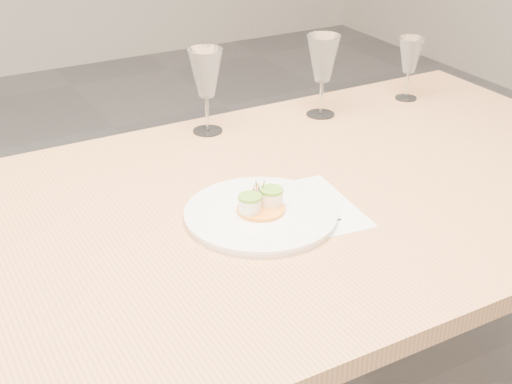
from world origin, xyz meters
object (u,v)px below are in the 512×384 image
recipe_sheet (305,208)px  wine_glass_3 (410,57)px  dinner_plate (261,212)px  wine_glass_1 (206,75)px  dining_table (153,261)px  wine_glass_2 (323,60)px

recipe_sheet → wine_glass_3: bearing=40.4°
dinner_plate → wine_glass_1: bearing=77.4°
dining_table → wine_glass_1: size_ratio=10.91×
wine_glass_3 → recipe_sheet: bearing=-146.0°
dining_table → wine_glass_3: wine_glass_3 is taller
recipe_sheet → dining_table: bearing=174.2°
recipe_sheet → wine_glass_2: 0.56m
wine_glass_2 → dining_table: bearing=-150.8°
wine_glass_1 → wine_glass_2: bearing=-7.9°
dinner_plate → wine_glass_3: size_ratio=1.73×
wine_glass_2 → dinner_plate: bearing=-135.6°
wine_glass_1 → recipe_sheet: bearing=-90.3°
dining_table → wine_glass_2: 0.77m
dinner_plate → wine_glass_1: 0.49m
wine_glass_3 → dinner_plate: bearing=-150.6°
dining_table → wine_glass_3: 1.01m
wine_glass_1 → wine_glass_3: (0.61, -0.06, -0.03)m
dinner_plate → wine_glass_2: 0.61m
wine_glass_3 → wine_glass_1: bearing=174.5°
dining_table → wine_glass_1: bearing=51.6°
dinner_plate → wine_glass_3: (0.71, 0.40, 0.11)m
dining_table → dinner_plate: bearing=-14.7°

